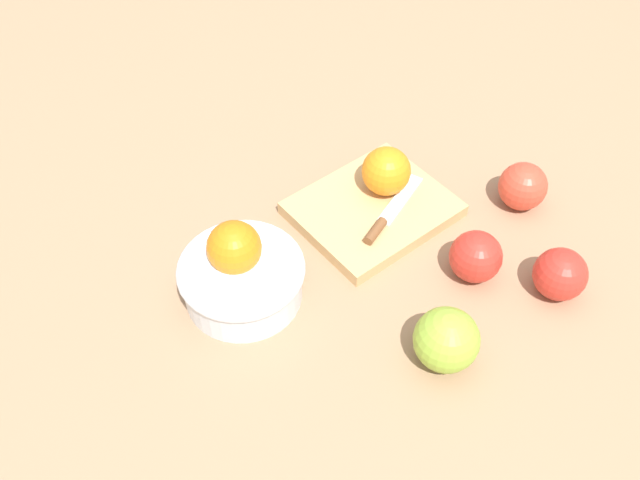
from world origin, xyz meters
TOP-DOWN VIEW (x-y plane):
  - ground_plane at (0.00, 0.00)m, footprint 2.40×2.40m
  - bowl at (-0.15, 0.12)m, footprint 0.16×0.16m
  - cutting_board at (0.08, 0.07)m, footprint 0.25×0.22m
  - orange_on_board at (0.11, 0.07)m, footprint 0.07×0.07m
  - knife at (0.06, 0.04)m, footprint 0.16×0.04m
  - apple_front_right at (0.11, -0.20)m, footprint 0.07×0.07m
  - apple_front_right_2 at (0.23, -0.09)m, footprint 0.07×0.07m
  - apple_front_right_3 at (0.07, -0.10)m, footprint 0.07×0.07m
  - apple_front_left at (-0.07, -0.14)m, footprint 0.08×0.08m

SIDE VIEW (x-z plane):
  - ground_plane at x=0.00m, z-range 0.00..0.00m
  - cutting_board at x=0.08m, z-range 0.00..0.02m
  - knife at x=0.06m, z-range 0.02..0.03m
  - apple_front_right at x=0.11m, z-range 0.00..0.07m
  - apple_front_right_2 at x=0.23m, z-range 0.00..0.07m
  - apple_front_right_3 at x=0.07m, z-range 0.00..0.07m
  - apple_front_left at x=-0.07m, z-range 0.00..0.08m
  - bowl at x=-0.15m, z-range -0.01..0.09m
  - orange_on_board at x=0.11m, z-range 0.02..0.09m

